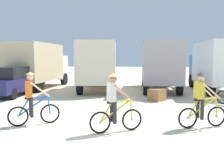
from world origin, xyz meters
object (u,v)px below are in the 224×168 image
Objects in this scene: box_truck_cream_rv at (99,64)px; box_truck_avon_van at (217,64)px; cyclist_cowboy_hat at (115,105)px; supply_crate at (157,95)px; box_truck_grey_hauler at (160,64)px; box_truck_tan_camper at (39,64)px; cyclist_orange_shirt at (32,100)px; sedan_parked at (11,81)px; cyclist_near_camera at (201,102)px.

box_truck_cream_rv is 8.09m from box_truck_avon_van.
cyclist_cowboy_hat reaches higher than supply_crate.
cyclist_cowboy_hat is at bearing -99.22° from box_truck_grey_hauler.
cyclist_orange_shirt is at bearing -65.91° from box_truck_tan_camper.
cyclist_near_camera is (9.95, -5.42, -0.04)m from sedan_parked.
cyclist_orange_shirt is (-0.27, -9.54, -1.03)m from box_truck_cream_rv.
supply_crate is (8.65, -0.40, -0.56)m from sedan_parked.
box_truck_avon_van reaches higher than cyclist_near_camera.
box_truck_avon_van is at bearing -1.40° from box_truck_grey_hauler.
sedan_parked is 8.67m from supply_crate.
sedan_parked is 2.34× the size of cyclist_orange_shirt.
box_truck_cream_rv and box_truck_avon_van have the same top height.
box_truck_grey_hauler is (4.29, 0.45, 0.00)m from box_truck_cream_rv.
box_truck_avon_van is 12.99m from cyclist_orange_shirt.
supply_crate is at bearing 52.41° from cyclist_orange_shirt.
sedan_parked is at bearing 177.34° from supply_crate.
box_truck_avon_van is 11.69m from cyclist_cowboy_hat.
cyclist_orange_shirt is (-4.56, -10.00, -1.03)m from box_truck_grey_hauler.
box_truck_grey_hauler is 3.77× the size of cyclist_cowboy_hat.
box_truck_grey_hauler is at bearing 86.48° from supply_crate.
box_truck_tan_camper is 0.97× the size of box_truck_cream_rv.
cyclist_near_camera is (5.33, -8.99, -1.03)m from box_truck_cream_rv.
box_truck_cream_rv is 1.02× the size of box_truck_grey_hauler.
box_truck_cream_rv reaches higher than cyclist_orange_shirt.
sedan_parked is at bearing -88.58° from box_truck_tan_camper.
cyclist_near_camera is (5.59, 0.56, 0.00)m from cyclist_orange_shirt.
box_truck_avon_van is (8.08, 0.36, 0.00)m from box_truck_cream_rv.
supply_crate is (4.02, -3.97, -1.56)m from box_truck_cream_rv.
cyclist_orange_shirt is at bearing -130.12° from box_truck_avon_van.
box_truck_avon_van is at bearing -0.29° from box_truck_tan_camper.
box_truck_grey_hauler is at bearing 6.02° from box_truck_cream_rv.
box_truck_avon_van is 9.80m from cyclist_near_camera.
cyclist_cowboy_hat is (-5.47, -10.28, -1.03)m from box_truck_avon_van.
sedan_parked is 2.34× the size of cyclist_near_camera.
box_truck_grey_hauler is 3.77× the size of cyclist_orange_shirt.
supply_crate is (-1.30, 5.01, -0.53)m from cyclist_near_camera.
box_truck_tan_camper is 3.72× the size of cyclist_near_camera.
box_truck_grey_hauler is at bearing 24.28° from sedan_parked.
box_truck_avon_van is 6.14m from supply_crate.
cyclist_near_camera reaches higher than supply_crate.
box_truck_grey_hauler is 4.70m from supply_crate.
box_truck_cream_rv is 1.64× the size of sedan_parked.
box_truck_avon_van is 3.78× the size of cyclist_orange_shirt.
cyclist_orange_shirt is 2.90m from cyclist_cowboy_hat.
box_truck_tan_camper and box_truck_grey_hauler have the same top height.
box_truck_cream_rv is 10.50m from cyclist_near_camera.
box_truck_tan_camper is at bearing 114.09° from cyclist_orange_shirt.
box_truck_cream_rv is at bearing -5.15° from box_truck_tan_camper.
cyclist_orange_shirt is at bearing 172.45° from cyclist_cowboy_hat.
cyclist_near_camera reaches higher than sedan_parked.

